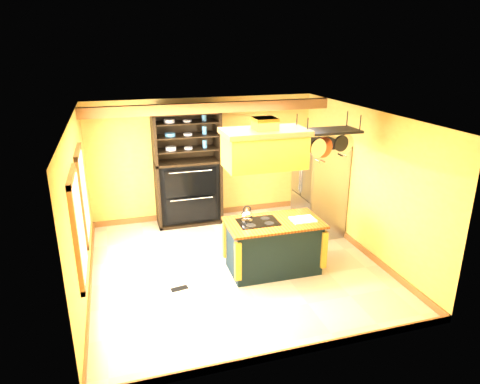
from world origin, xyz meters
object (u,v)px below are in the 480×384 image
range_hood (264,147)px  refrigerator (319,190)px  kitchen_island (273,245)px  hutch (188,181)px  pot_rack (327,137)px

range_hood → refrigerator: bearing=37.4°
kitchen_island → hutch: 2.80m
pot_rack → kitchen_island: bearing=-179.3°
pot_rack → range_hood: bearing=-179.4°
kitchen_island → hutch: size_ratio=0.67×
pot_rack → hutch: bearing=127.1°
range_hood → pot_rack: 1.11m
refrigerator → kitchen_island: bearing=-139.1°
refrigerator → hutch: 2.81m
range_hood → pot_rack: same height
range_hood → pot_rack: bearing=0.6°
refrigerator → hutch: hutch is taller
pot_rack → hutch: 3.48m
kitchen_island → pot_rack: size_ratio=1.48×
kitchen_island → range_hood: bearing=-178.9°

